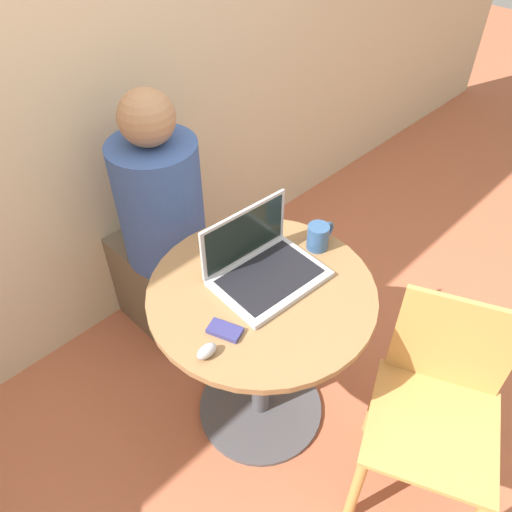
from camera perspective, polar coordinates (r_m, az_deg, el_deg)
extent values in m
plane|color=#B26042|center=(2.21, 0.51, -16.93)|extent=(12.00, 12.00, 0.00)
cube|color=beige|center=(1.97, -20.27, 22.39)|extent=(7.00, 0.05, 2.60)
cylinder|color=#4C4C51|center=(2.20, 0.51, -16.80)|extent=(0.51, 0.51, 0.02)
cylinder|color=#4C4C51|center=(1.91, 0.58, -11.44)|extent=(0.07, 0.07, 0.68)
cylinder|color=olive|center=(1.63, 0.66, -4.14)|extent=(0.75, 0.75, 0.02)
cube|color=#B7B7BC|center=(1.65, 1.58, -2.59)|extent=(0.37, 0.28, 0.02)
cube|color=black|center=(1.64, 1.58, -2.30)|extent=(0.32, 0.22, 0.00)
cube|color=#B7B7BC|center=(1.64, -1.36, 2.49)|extent=(0.35, 0.03, 0.20)
cube|color=black|center=(1.64, -1.22, 2.39)|extent=(0.32, 0.02, 0.18)
cube|color=navy|center=(1.51, -3.57, -8.48)|extent=(0.09, 0.11, 0.02)
ellipsoid|color=#B2B2B7|center=(1.45, -5.65, -10.77)|extent=(0.07, 0.04, 0.04)
cylinder|color=#335684|center=(1.76, 7.08, 2.18)|extent=(0.08, 0.08, 0.09)
torus|color=#335684|center=(1.79, 8.13, 2.94)|extent=(0.07, 0.01, 0.07)
cylinder|color=tan|center=(1.86, 11.26, -24.81)|extent=(0.04, 0.04, 0.43)
cylinder|color=tan|center=(2.03, 13.44, -15.80)|extent=(0.04, 0.04, 0.43)
cylinder|color=tan|center=(2.07, 23.57, -17.90)|extent=(0.04, 0.04, 0.43)
cube|color=tan|center=(1.76, 19.49, -17.99)|extent=(0.53, 0.53, 0.02)
cube|color=tan|center=(1.71, 21.69, -9.20)|extent=(0.17, 0.34, 0.38)
cube|color=brown|center=(2.41, -11.04, -2.32)|extent=(0.33, 0.48, 0.47)
cylinder|color=#38569E|center=(2.01, -10.89, 5.96)|extent=(0.34, 0.34, 0.53)
sphere|color=#A87A56|center=(1.82, -12.42, 15.19)|extent=(0.20, 0.20, 0.20)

